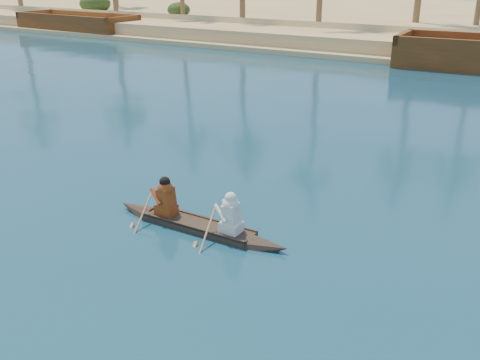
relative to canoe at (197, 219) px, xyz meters
The scene contains 3 objects.
ground 4.81m from the canoe, 32.58° to the left, with size 160.00×160.00×0.00m, color #0A2845.
canoe is the anchor object (origin of this frame).
barge_left 42.61m from the canoe, 140.53° to the left, with size 12.47×4.59×2.05m.
Camera 1 is at (2.61, -11.67, 5.72)m, focal length 40.00 mm.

